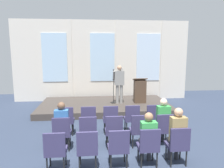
% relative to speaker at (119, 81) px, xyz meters
% --- Properties ---
extents(ground_plane, '(16.97, 16.97, 0.00)m').
position_rel_speaker_xyz_m(ground_plane, '(-0.66, -4.65, -1.27)').
color(ground_plane, '#2D384C').
extents(rear_partition, '(9.22, 0.14, 4.21)m').
position_rel_speaker_xyz_m(rear_partition, '(-0.62, 1.87, 0.85)').
color(rear_partition, silver).
rests_on(rear_partition, ground).
extents(stage_platform, '(5.82, 2.97, 0.26)m').
position_rel_speaker_xyz_m(stage_platform, '(-0.66, 0.09, -1.14)').
color(stage_platform, '#3F3833').
rests_on(stage_platform, ground).
extents(speaker, '(0.52, 0.69, 1.73)m').
position_rel_speaker_xyz_m(speaker, '(0.00, 0.00, 0.00)').
color(speaker, gray).
rests_on(speaker, stage_platform).
extents(mic_stand, '(0.28, 0.28, 1.55)m').
position_rel_speaker_xyz_m(mic_stand, '(-0.25, 0.11, -0.67)').
color(mic_stand, black).
rests_on(mic_stand, stage_platform).
extents(lectern, '(0.60, 0.48, 1.16)m').
position_rel_speaker_xyz_m(lectern, '(0.97, 0.05, -0.45)').
color(lectern, '#4C3828').
rests_on(lectern, stage_platform).
extents(chair_r0_c0, '(0.46, 0.44, 0.94)m').
position_rel_speaker_xyz_m(chair_r0_c0, '(-2.05, -2.85, -0.73)').
color(chair_r0_c0, black).
rests_on(chair_r0_c0, ground).
extents(chair_r0_c1, '(0.46, 0.44, 0.94)m').
position_rel_speaker_xyz_m(chair_r0_c1, '(-1.35, -2.85, -0.73)').
color(chair_r0_c1, black).
rests_on(chair_r0_c1, ground).
extents(chair_r0_c2, '(0.46, 0.44, 0.94)m').
position_rel_speaker_xyz_m(chair_r0_c2, '(-0.66, -2.85, -0.73)').
color(chair_r0_c2, black).
rests_on(chair_r0_c2, ground).
extents(chair_r0_c3, '(0.46, 0.44, 0.94)m').
position_rel_speaker_xyz_m(chair_r0_c3, '(0.04, -2.85, -0.73)').
color(chair_r0_c3, black).
rests_on(chair_r0_c3, ground).
extents(chair_r0_c4, '(0.46, 0.44, 0.94)m').
position_rel_speaker_xyz_m(chair_r0_c4, '(0.73, -2.85, -0.73)').
color(chair_r0_c4, black).
rests_on(chair_r0_c4, ground).
extents(chair_r1_c0, '(0.46, 0.44, 0.94)m').
position_rel_speaker_xyz_m(chair_r1_c0, '(-2.05, -3.85, -0.73)').
color(chair_r1_c0, black).
rests_on(chair_r1_c0, ground).
extents(audience_r1_c0, '(0.36, 0.39, 1.32)m').
position_rel_speaker_xyz_m(audience_r1_c0, '(-2.05, -3.77, -0.54)').
color(audience_r1_c0, '#2D2D33').
rests_on(audience_r1_c0, ground).
extents(chair_r1_c1, '(0.46, 0.44, 0.94)m').
position_rel_speaker_xyz_m(chair_r1_c1, '(-1.35, -3.85, -0.73)').
color(chair_r1_c1, black).
rests_on(chair_r1_c1, ground).
extents(chair_r1_c2, '(0.46, 0.44, 0.94)m').
position_rel_speaker_xyz_m(chair_r1_c2, '(-0.66, -3.85, -0.73)').
color(chair_r1_c2, black).
rests_on(chair_r1_c2, ground).
extents(chair_r1_c3, '(0.46, 0.44, 0.94)m').
position_rel_speaker_xyz_m(chair_r1_c3, '(0.04, -3.85, -0.73)').
color(chair_r1_c3, black).
rests_on(chair_r1_c3, ground).
extents(chair_r1_c4, '(0.46, 0.44, 0.94)m').
position_rel_speaker_xyz_m(chair_r1_c4, '(0.73, -3.85, -0.73)').
color(chair_r1_c4, black).
rests_on(chair_r1_c4, ground).
extents(audience_r1_c4, '(0.36, 0.39, 1.36)m').
position_rel_speaker_xyz_m(audience_r1_c4, '(0.73, -3.77, -0.52)').
color(audience_r1_c4, '#2D2D33').
rests_on(audience_r1_c4, ground).
extents(chair_r2_c0, '(0.46, 0.44, 0.94)m').
position_rel_speaker_xyz_m(chair_r2_c0, '(-2.05, -4.86, -0.73)').
color(chair_r2_c0, black).
rests_on(chair_r2_c0, ground).
extents(chair_r2_c1, '(0.46, 0.44, 0.94)m').
position_rel_speaker_xyz_m(chair_r2_c1, '(-1.35, -4.86, -0.73)').
color(chair_r2_c1, black).
rests_on(chair_r2_c1, ground).
extents(chair_r2_c2, '(0.46, 0.44, 0.94)m').
position_rel_speaker_xyz_m(chair_r2_c2, '(-0.66, -4.86, -0.73)').
color(chair_r2_c2, black).
rests_on(chair_r2_c2, ground).
extents(chair_r2_c3, '(0.46, 0.44, 0.94)m').
position_rel_speaker_xyz_m(chair_r2_c3, '(0.04, -4.86, -0.73)').
color(chair_r2_c3, black).
rests_on(chair_r2_c3, ground).
extents(audience_r2_c3, '(0.36, 0.39, 1.28)m').
position_rel_speaker_xyz_m(audience_r2_c3, '(0.04, -4.78, -0.56)').
color(audience_r2_c3, '#2D2D33').
rests_on(audience_r2_c3, ground).
extents(chair_r2_c4, '(0.46, 0.44, 0.94)m').
position_rel_speaker_xyz_m(chair_r2_c4, '(0.73, -4.86, -0.73)').
color(chair_r2_c4, black).
rests_on(chair_r2_c4, ground).
extents(audience_r2_c4, '(0.36, 0.39, 1.37)m').
position_rel_speaker_xyz_m(audience_r2_c4, '(0.73, -4.78, -0.51)').
color(audience_r2_c4, '#2D2D33').
rests_on(audience_r2_c4, ground).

